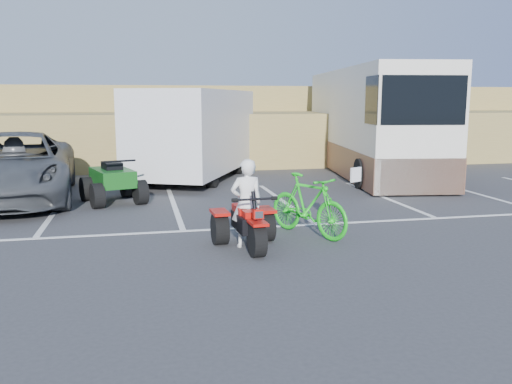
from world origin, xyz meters
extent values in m
plane|color=#363639|center=(0.00, 0.00, 0.00)|extent=(100.00, 100.00, 0.00)
cube|color=white|center=(-2.70, 5.00, 0.00)|extent=(0.12, 5.00, 0.01)
cube|color=white|center=(0.00, 5.00, 0.00)|extent=(0.12, 5.00, 0.01)
cube|color=white|center=(2.70, 5.00, 0.00)|extent=(0.12, 5.00, 0.01)
cube|color=white|center=(5.40, 5.00, 0.00)|extent=(0.12, 5.00, 0.01)
cube|color=white|center=(8.10, 5.00, 0.00)|extent=(0.12, 5.00, 0.01)
cube|color=white|center=(0.00, 2.40, 0.00)|extent=(28.00, 0.12, 0.01)
cube|color=olive|center=(0.00, 14.00, 1.00)|extent=(40.00, 6.00, 2.00)
cube|color=olive|center=(0.00, 17.50, 2.00)|extent=(40.00, 4.00, 2.20)
imported|color=white|center=(0.99, 1.07, 0.76)|extent=(0.58, 0.40, 1.53)
imported|color=#14BF19|center=(2.26, 1.59, 0.58)|extent=(1.38, 1.95, 1.16)
imported|color=#424549|center=(-3.88, 6.57, 0.85)|extent=(3.33, 6.34, 1.70)
cube|color=silver|center=(0.97, 9.30, 1.55)|extent=(4.69, 6.46, 2.50)
cylinder|color=black|center=(0.97, 9.30, 0.35)|extent=(2.29, 1.55, 0.70)
cube|color=silver|center=(7.02, 9.59, 1.78)|extent=(3.76, 9.85, 3.46)
cube|color=brown|center=(7.02, 9.59, 0.53)|extent=(3.80, 9.85, 0.96)
cube|color=black|center=(6.33, 4.82, 2.50)|extent=(2.19, 0.34, 1.25)
camera|label=1|loc=(-0.79, -7.85, 2.51)|focal=38.00mm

